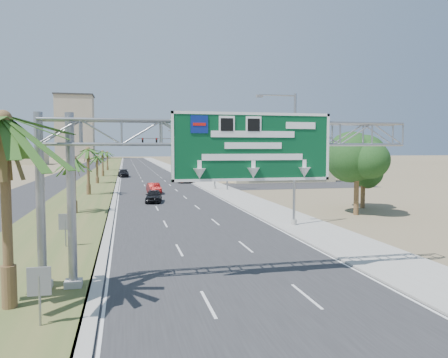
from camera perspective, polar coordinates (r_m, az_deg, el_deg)
name	(u,v)px	position (r m, az deg, el deg)	size (l,w,h in m)	color
road	(144,170)	(119.19, -10.40, 1.15)	(12.00, 300.00, 0.02)	#28282B
sidewalk_right	(176,170)	(119.85, -6.33, 1.23)	(4.00, 300.00, 0.10)	#9E9B93
median_grass	(106,170)	(119.19, -15.21, 1.10)	(7.00, 300.00, 0.12)	#445B28
opposing_road	(78,171)	(119.69, -18.56, 1.02)	(8.00, 300.00, 0.02)	#28282B
sign_gantry	(216,145)	(19.28, -1.01, 4.40)	(16.75, 1.24, 7.50)	gray
palm_near	(3,120)	(17.48, -26.88, 6.87)	(5.70, 5.70, 8.35)	brown
palm_row_b	(73,160)	(41.20, -19.09, 2.39)	(3.99, 3.99, 5.95)	brown
palm_row_c	(88,150)	(57.12, -17.36, 3.60)	(3.99, 3.99, 6.75)	brown
palm_row_d	(97,157)	(75.09, -16.26, 2.74)	(3.99, 3.99, 5.45)	brown
palm_row_e	(103,152)	(94.05, -15.58, 3.40)	(3.99, 3.99, 6.15)	brown
palm_row_f	(107,153)	(119.03, -15.01, 3.34)	(3.99, 3.99, 5.75)	brown
streetlight_near	(292,165)	(33.32, 8.87, 1.87)	(3.27, 0.44, 10.00)	gray
streetlight_mid	(213,157)	(62.18, -1.40, 2.92)	(3.27, 0.44, 10.00)	gray
streetlight_far	(181,154)	(97.73, -5.59, 3.32)	(3.27, 0.44, 10.00)	gray
signal_mast	(181,154)	(81.56, -5.66, 3.28)	(10.28, 0.71, 8.00)	gray
store_building	(277,170)	(79.76, 6.99, 1.20)	(18.00, 10.00, 4.00)	#C5B785
oak_near	(357,164)	(40.29, 16.98, 1.88)	(4.50, 4.50, 6.80)	brown
oak_far	(363,170)	(45.28, 17.74, 1.18)	(3.50, 3.50, 5.60)	brown
median_signback_a	(39,286)	(15.85, -22.99, -12.73)	(0.75, 0.08, 2.08)	gray
median_signback_b	(65,224)	(27.53, -20.02, -5.57)	(0.75, 0.08, 2.08)	gray
tower_distant	(75,127)	(260.60, -18.87, 6.39)	(20.00, 16.00, 35.00)	tan
building_distant_left	(10,156)	(173.63, -26.16, 2.68)	(24.00, 14.00, 6.00)	#C5B785
building_distant_right	(227,158)	(153.04, 0.41, 2.78)	(20.00, 12.00, 5.00)	#C5B785
car_left_lane	(154,196)	(48.25, -9.17, -2.22)	(1.67, 4.14, 1.41)	black
car_mid_lane	(154,188)	(57.62, -9.15, -1.22)	(1.45, 4.16, 1.37)	#670909
car_right_lane	(184,178)	(75.51, -5.31, 0.13)	(2.59, 5.61, 1.56)	gray
car_far	(123,173)	(91.57, -13.00, 0.72)	(2.15, 5.28, 1.53)	black
pole_sign_red_near	(227,145)	(61.12, 0.43, 4.46)	(2.32, 1.24, 8.18)	gray
pole_sign_blue	(227,148)	(72.60, 0.37, 4.09)	(2.01, 0.77, 8.02)	gray
pole_sign_red_far	(192,147)	(93.85, -4.25, 4.13)	(2.22, 0.61, 7.72)	gray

